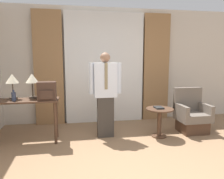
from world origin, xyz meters
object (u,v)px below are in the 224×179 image
(table_lamp_left, at_px, (12,81))
(bottle_by_lamp, at_px, (14,97))
(backpack, at_px, (47,91))
(person, at_px, (105,92))
(side_table, at_px, (159,118))
(book, at_px, (159,108))
(desk, at_px, (23,107))
(table_lamp_right, at_px, (32,80))
(armchair, at_px, (191,116))

(table_lamp_left, bearing_deg, bottle_by_lamp, -73.80)
(backpack, height_order, person, person)
(side_table, distance_m, book, 0.20)
(book, bearing_deg, side_table, -42.63)
(table_lamp_left, bearing_deg, side_table, -5.50)
(desk, xyz_separation_m, table_lamp_left, (-0.17, 0.09, 0.48))
(bottle_by_lamp, bearing_deg, table_lamp_right, 33.54)
(person, bearing_deg, table_lamp_right, 177.78)
(armchair, height_order, book, armchair)
(table_lamp_right, bearing_deg, armchair, -1.72)
(armchair, height_order, side_table, armchair)
(table_lamp_left, xyz_separation_m, book, (2.69, -0.25, -0.55))
(table_lamp_right, xyz_separation_m, armchair, (3.15, -0.09, -0.80))
(desk, xyz_separation_m, bottle_by_lamp, (-0.11, -0.09, 0.22))
(table_lamp_left, height_order, backpack, table_lamp_left)
(book, bearing_deg, armchair, 10.85)
(table_lamp_left, bearing_deg, person, -1.77)
(person, xyz_separation_m, armchair, (1.81, -0.04, -0.56))
(table_lamp_right, relative_size, book, 2.26)
(table_lamp_left, height_order, armchair, table_lamp_left)
(bottle_by_lamp, height_order, backpack, backpack)
(backpack, height_order, armchair, backpack)
(armchair, bearing_deg, table_lamp_left, 178.45)
(backpack, bearing_deg, person, 7.59)
(desk, height_order, book, desk)
(table_lamp_right, bearing_deg, person, -2.22)
(table_lamp_left, bearing_deg, backpack, -17.60)
(bottle_by_lamp, height_order, person, person)
(table_lamp_right, xyz_separation_m, side_table, (2.37, -0.26, -0.75))
(armchair, bearing_deg, book, -169.15)
(desk, height_order, table_lamp_right, table_lamp_right)
(side_table, bearing_deg, book, 137.37)
(table_lamp_right, distance_m, person, 1.36)
(backpack, bearing_deg, side_table, -1.82)
(person, bearing_deg, bottle_by_lamp, -175.20)
(desk, xyz_separation_m, book, (2.52, -0.15, -0.08))
(table_lamp_right, relative_size, backpack, 1.40)
(armchair, relative_size, side_table, 1.61)
(bottle_by_lamp, bearing_deg, armchair, 1.56)
(book, bearing_deg, table_lamp_right, 174.02)
(desk, distance_m, book, 2.53)
(table_lamp_left, bearing_deg, armchair, -1.55)
(backpack, relative_size, side_table, 0.58)
(side_table, bearing_deg, table_lamp_left, 174.50)
(desk, height_order, armchair, armchair)
(armchair, distance_m, side_table, 0.80)
(table_lamp_right, bearing_deg, book, -5.98)
(backpack, height_order, book, backpack)
(table_lamp_right, bearing_deg, backpack, -35.40)
(bottle_by_lamp, distance_m, backpack, 0.56)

